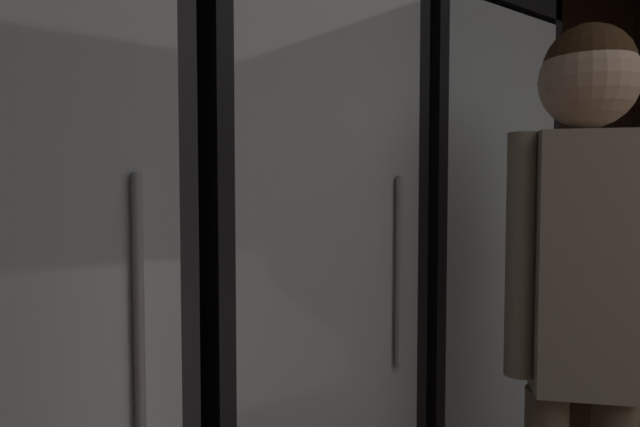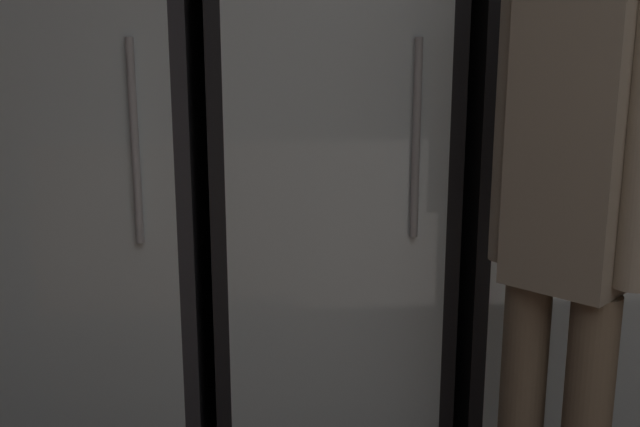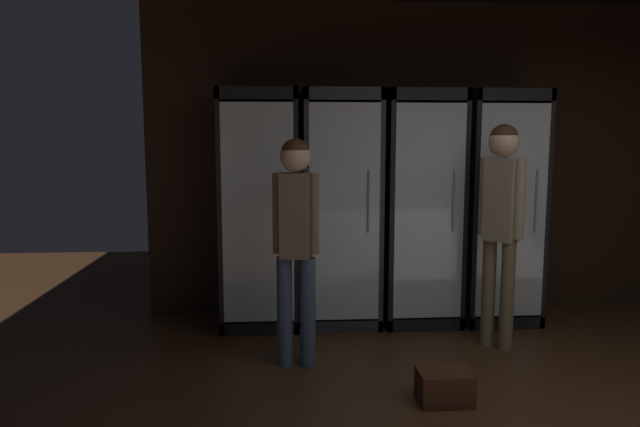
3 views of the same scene
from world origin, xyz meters
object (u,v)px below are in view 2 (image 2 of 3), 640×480
Objects in this scene: shopper_near at (268,237)px; shopper_far at (513,242)px; cooler_far_left at (157,225)px; wine_crate_floor at (479,469)px; cooler_center at (404,212)px; cooler_left at (284,217)px.

shopper_near reaches higher than shopper_far.
wine_crate_floor is at bearing -50.53° from cooler_far_left.
wine_crate_floor is at bearing -25.31° from shopper_near.
cooler_far_left reaches higher than shopper_far.
wine_crate_floor is at bearing -95.87° from cooler_center.
cooler_far_left is 0.74m from cooler_left.
shopper_far is (1.04, -0.86, -0.01)m from cooler_left.
cooler_left reaches higher than shopper_near.
cooler_left is at bearing -0.13° from cooler_far_left.
shopper_far is at bearing 57.78° from wine_crate_floor.
cooler_center is at bearing 0.04° from cooler_far_left.
cooler_center is (0.74, 0.00, -0.00)m from cooler_left.
cooler_center is at bearing 49.67° from shopper_near.
cooler_far_left is at bearing 179.87° from cooler_left.
shopper_near is 5.25× the size of wine_crate_floor.
shopper_near is (-0.27, -1.19, 0.14)m from cooler_left.
shopper_near is at bearing -165.81° from shopper_far.
cooler_left is 1.35m from shopper_far.
cooler_center is at bearing 0.22° from cooler_left.
shopper_near is 1.36m from wine_crate_floor.
cooler_far_left is 2.23m from wine_crate_floor.
shopper_near is 1.37m from shopper_far.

